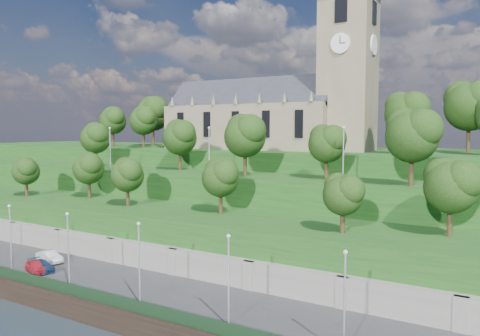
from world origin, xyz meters
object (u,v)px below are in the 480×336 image
Objects in this scene: car_left at (35,266)px; car_middle at (50,257)px; church at (276,107)px; car_right at (41,266)px.

car_left is 4.08m from car_middle.
church reaches higher than car_right.
car_middle is 3.65m from car_right.
car_right is at bearing -103.40° from church.
car_middle is (-12.18, -38.78, -19.82)m from church.
car_middle is at bearing 49.35° from car_right.
car_middle is at bearing -107.44° from church.
car_right is (2.26, -2.87, -0.08)m from car_middle.
car_left is (-10.09, -42.29, -19.82)m from church.
church reaches higher than car_middle.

